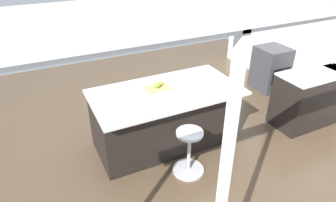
# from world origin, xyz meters

# --- Properties ---
(ground_plane) EXTENTS (7.68, 7.68, 0.00)m
(ground_plane) POSITION_xyz_m (0.00, 0.00, 0.00)
(ground_plane) COLOR brown
(window_panel_rear) EXTENTS (5.91, 0.12, 2.69)m
(window_panel_rear) POSITION_xyz_m (-0.00, 2.48, 1.72)
(window_panel_rear) COLOR silver
(window_panel_rear) RESTS_ON ground_plane
(interior_partition_left) EXTENTS (0.15, 4.97, 2.69)m
(interior_partition_left) POSITION_xyz_m (-2.96, 0.00, 1.34)
(interior_partition_left) COLOR silver
(interior_partition_left) RESTS_ON ground_plane
(sink_cabinet) EXTENTS (1.88, 0.60, 1.21)m
(sink_cabinet) POSITION_xyz_m (-2.61, 0.65, 0.47)
(sink_cabinet) COLOR black
(sink_cabinet) RESTS_ON ground_plane
(oven_range) EXTENTS (0.60, 0.61, 0.90)m
(oven_range) POSITION_xyz_m (-2.61, -0.64, 0.45)
(oven_range) COLOR #38383D
(oven_range) RESTS_ON ground_plane
(kitchen_island) EXTENTS (2.15, 1.14, 0.93)m
(kitchen_island) POSITION_xyz_m (0.18, 0.11, 0.47)
(kitchen_island) COLOR black
(kitchen_island) RESTS_ON ground_plane
(stool_by_window) EXTENTS (0.44, 0.44, 0.66)m
(stool_by_window) POSITION_xyz_m (0.18, 0.85, 0.31)
(stool_by_window) COLOR #B7B7BC
(stool_by_window) RESTS_ON ground_plane
(cutting_board) EXTENTS (0.36, 0.24, 0.02)m
(cutting_board) POSITION_xyz_m (0.26, 0.03, 0.94)
(cutting_board) COLOR tan
(cutting_board) RESTS_ON kitchen_island
(apple_green) EXTENTS (0.09, 0.09, 0.09)m
(apple_green) POSITION_xyz_m (0.26, 0.03, 0.99)
(apple_green) COLOR #609E2D
(apple_green) RESTS_ON cutting_board
(apple_yellow) EXTENTS (0.07, 0.07, 0.07)m
(apple_yellow) POSITION_xyz_m (0.20, -0.02, 0.98)
(apple_yellow) COLOR gold
(apple_yellow) RESTS_ON cutting_board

